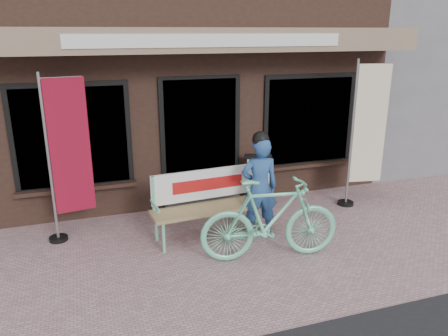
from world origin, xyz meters
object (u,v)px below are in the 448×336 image
object	(u,v)px
bench	(211,198)
person	(260,185)
bicycle	(270,219)
nobori_cream	(366,132)
nobori_red	(67,156)
menu_stand	(258,179)

from	to	relation	value
bench	person	bearing A→B (deg)	-24.80
bicycle	nobori_cream	bearing A→B (deg)	-52.65
bicycle	nobori_red	xyz separation A→B (m)	(-2.43, 1.45, 0.68)
nobori_red	menu_stand	xyz separation A→B (m)	(3.00, 0.33, -0.77)
bicycle	nobori_red	distance (m)	2.91
bicycle	nobori_red	bearing A→B (deg)	67.70
menu_stand	bicycle	bearing A→B (deg)	-92.45
bench	nobori_cream	xyz separation A→B (m)	(2.79, 0.31, 0.70)
nobori_cream	bench	bearing A→B (deg)	-163.90
bench	person	distance (m)	0.73
nobori_red	menu_stand	size ratio (longest dim) A/B	2.64
bicycle	nobori_cream	world-z (taller)	nobori_cream
person	bicycle	bearing A→B (deg)	-93.04
bench	person	size ratio (longest dim) A/B	1.16
nobori_red	menu_stand	distance (m)	3.11
person	nobori_red	world-z (taller)	nobori_red
bench	nobori_cream	bearing A→B (deg)	1.90
bench	nobori_red	bearing A→B (deg)	160.27
person	menu_stand	xyz separation A→B (m)	(0.43, 1.09, -0.31)
bicycle	menu_stand	world-z (taller)	bicycle
person	menu_stand	distance (m)	1.21
nobori_cream	nobori_red	bearing A→B (deg)	-172.84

